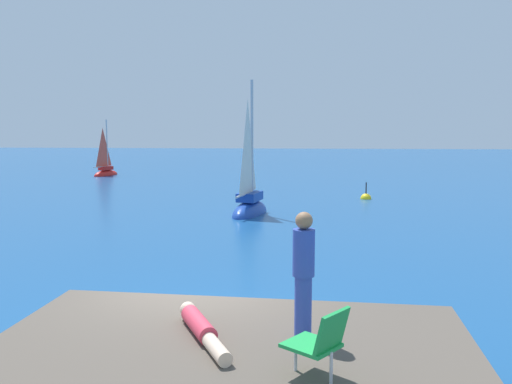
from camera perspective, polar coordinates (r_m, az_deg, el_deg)
name	(u,v)px	position (r m, az deg, el deg)	size (l,w,h in m)	color
ground_plane	(195,341)	(9.73, -6.42, -15.41)	(160.00, 160.00, 0.00)	navy
boulder_seaward	(138,362)	(9.13, -12.33, -17.10)	(0.73, 0.58, 0.40)	#514148
boulder_inland	(198,350)	(9.37, -6.16, -16.31)	(1.48, 1.18, 0.81)	#4E413B
sailboat_near	(250,206)	(22.81, -0.68, -1.49)	(1.79, 3.40, 6.17)	#193D99
sailboat_far	(106,172)	(42.01, -15.60, 2.03)	(1.64, 2.54, 4.59)	red
person_sunbather	(201,328)	(7.14, -5.79, -14.14)	(0.93, 1.63, 0.25)	#DB384C
person_standing	(303,271)	(6.91, 5.04, -8.30)	(0.28, 0.28, 1.62)	#334CB2
beach_chair	(320,340)	(5.94, 6.80, -15.26)	(0.76, 0.74, 0.80)	green
marker_buoy	(366,199)	(28.05, 11.54, -0.71)	(0.56, 0.56, 1.13)	yellow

